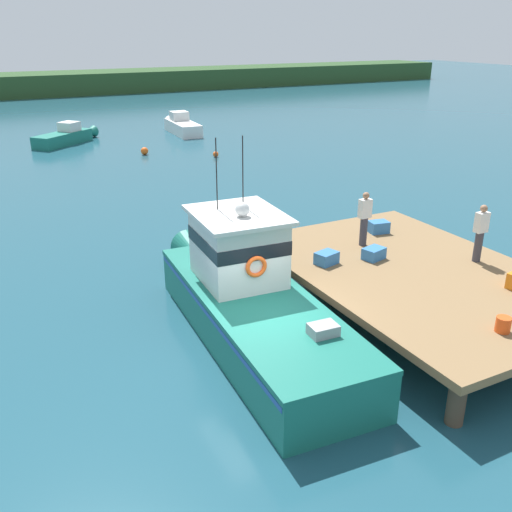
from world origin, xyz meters
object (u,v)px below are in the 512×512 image
main_fishing_boat (248,296)px  deckhand_by_the_boat (480,232)px  mooring_buoy_spare_mooring (251,227)px  bait_bucket (503,324)px  moored_boat_near_channel (181,126)px  mooring_buoy_outer (216,154)px  mooring_buoy_channel_marker (145,151)px  deckhand_further_back (364,218)px  crate_stack_near_edge (379,227)px  crate_stack_mid_dock (327,258)px  moored_boat_far_left (67,137)px  crate_single_far (374,253)px

main_fishing_boat → deckhand_by_the_boat: (6.48, -1.27, 1.05)m
mooring_buoy_spare_mooring → bait_bucket: bearing=-88.2°
moored_boat_near_channel → mooring_buoy_outer: bearing=-97.4°
main_fishing_boat → mooring_buoy_channel_marker: 22.98m
mooring_buoy_outer → moored_boat_near_channel: bearing=82.6°
deckhand_further_back → mooring_buoy_outer: 19.13m
main_fishing_boat → crate_stack_near_edge: 5.90m
crate_stack_mid_dock → mooring_buoy_channel_marker: 22.19m
deckhand_by_the_boat → mooring_buoy_channel_marker: 24.04m
moored_boat_near_channel → mooring_buoy_outer: moored_boat_near_channel is taller
moored_boat_far_left → mooring_buoy_spare_mooring: bearing=-82.4°
crate_stack_mid_dock → moored_boat_far_left: crate_stack_mid_dock is taller
moored_boat_far_left → mooring_buoy_outer: size_ratio=14.51×
main_fishing_boat → crate_single_far: bearing=2.4°
main_fishing_boat → mooring_buoy_spare_mooring: 7.70m
mooring_buoy_spare_mooring → moored_boat_far_left: bearing=97.6°
main_fishing_boat → crate_single_far: main_fishing_boat is taller
crate_single_far → crate_stack_mid_dock: 1.42m
crate_stack_mid_dock → crate_stack_near_edge: crate_stack_near_edge is taller
crate_stack_near_edge → mooring_buoy_spare_mooring: crate_stack_near_edge is taller
crate_stack_near_edge → mooring_buoy_channel_marker: crate_stack_near_edge is taller
deckhand_further_back → mooring_buoy_spare_mooring: deckhand_further_back is taller
mooring_buoy_channel_marker → mooring_buoy_outer: 4.47m
main_fishing_boat → deckhand_further_back: bearing=15.2°
crate_single_far → crate_stack_mid_dock: size_ratio=1.00×
bait_bucket → mooring_buoy_channel_marker: 27.03m
deckhand_further_back → mooring_buoy_outer: (3.35, 18.74, -1.89)m
crate_single_far → moored_boat_near_channel: (4.94, 28.83, -0.85)m
mooring_buoy_channel_marker → crate_stack_mid_dock: bearing=-94.0°
deckhand_further_back → bait_bucket: bearing=-95.7°
crate_single_far → deckhand_further_back: bearing=68.6°
moored_boat_far_left → mooring_buoy_spare_mooring: moored_boat_far_left is taller
crate_stack_mid_dock → main_fishing_boat: bearing=-169.7°
moored_boat_far_left → moored_boat_near_channel: (8.36, 0.56, 0.04)m
main_fishing_boat → mooring_buoy_channel_marker: bearing=79.5°
crate_single_far → mooring_buoy_spare_mooring: (-0.52, 6.64, -1.14)m
crate_stack_near_edge → mooring_buoy_spare_mooring: (-2.06, 4.92, -1.16)m
main_fishing_boat → deckhand_by_the_boat: main_fishing_boat is taller
deckhand_by_the_boat → mooring_buoy_outer: deckhand_by_the_boat is taller
crate_single_far → moored_boat_near_channel: size_ratio=0.10×
moored_boat_far_left → mooring_buoy_outer: 11.13m
deckhand_by_the_boat → moored_boat_near_channel: bearing=85.3°
crate_single_far → crate_stack_near_edge: bearing=48.1°
bait_bucket → crate_single_far: bearing=88.1°
crate_single_far → deckhand_by_the_boat: 2.92m
crate_single_far → main_fishing_boat: bearing=-177.6°
moored_boat_near_channel → crate_stack_mid_dock: bearing=-102.5°
moored_boat_near_channel → mooring_buoy_spare_mooring: 22.86m
main_fishing_boat → bait_bucket: main_fishing_boat is taller
crate_single_far → mooring_buoy_channel_marker: bearing=89.6°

